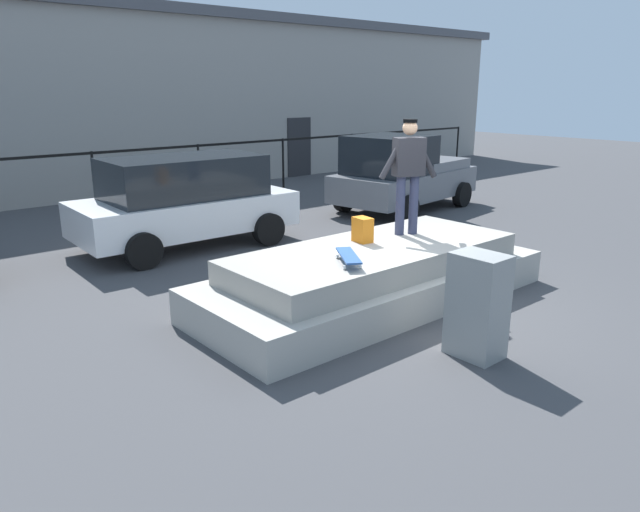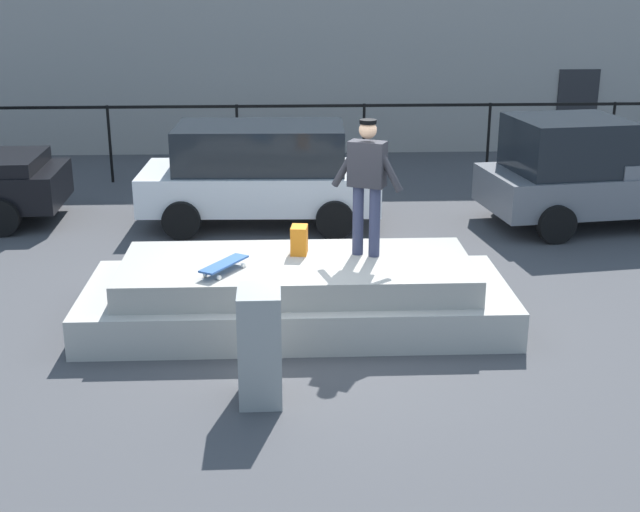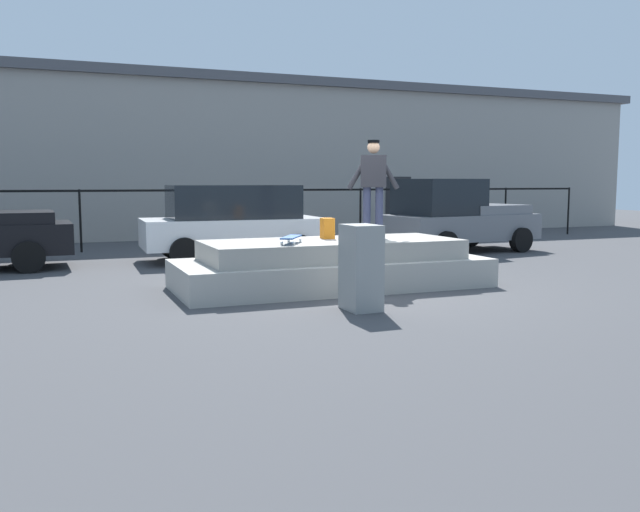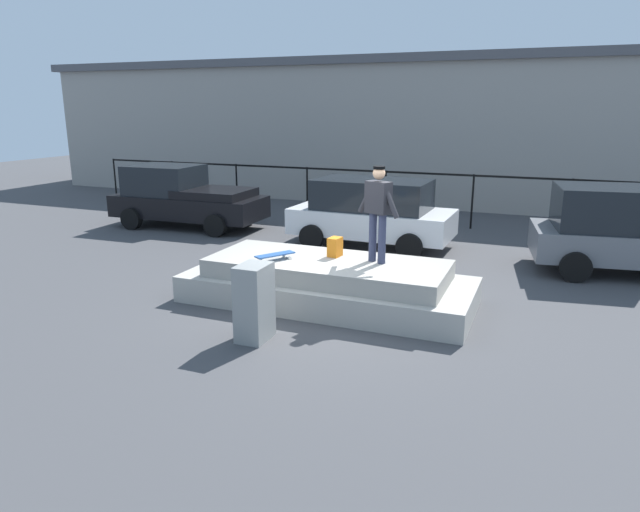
{
  "view_description": "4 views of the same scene",
  "coord_description": "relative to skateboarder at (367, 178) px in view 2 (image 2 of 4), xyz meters",
  "views": [
    {
      "loc": [
        -6.09,
        -5.27,
        2.99
      ],
      "look_at": [
        -0.38,
        1.42,
        0.48
      ],
      "focal_mm": 33.21,
      "sensor_mm": 36.0,
      "label": 1
    },
    {
      "loc": [
        -0.37,
        -9.66,
        4.25
      ],
      "look_at": [
        0.1,
        1.19,
        0.61
      ],
      "focal_mm": 47.79,
      "sensor_mm": 36.0,
      "label": 2
    },
    {
      "loc": [
        -4.66,
        -10.07,
        1.81
      ],
      "look_at": [
        -0.16,
        1.11,
        0.47
      ],
      "focal_mm": 37.32,
      "sensor_mm": 36.0,
      "label": 3
    },
    {
      "loc": [
        3.46,
        -8.97,
        3.56
      ],
      "look_at": [
        -0.62,
        1.02,
        0.7
      ],
      "focal_mm": 31.88,
      "sensor_mm": 36.0,
      "label": 4
    }
  ],
  "objects": [
    {
      "name": "warehouse_building",
      "position": [
        -0.66,
        13.58,
        0.83
      ],
      "size": [
        34.87,
        6.69,
        5.31
      ],
      "color": "gray",
      "rests_on": "ground_plane"
    },
    {
      "name": "car_white_hatchback_mid",
      "position": [
        -1.44,
        4.36,
        -0.91
      ],
      "size": [
        4.18,
        2.21,
        1.74
      ],
      "color": "white",
      "rests_on": "ground_plane"
    },
    {
      "name": "concrete_ledge",
      "position": [
        -0.88,
        -0.2,
        -1.46
      ],
      "size": [
        5.34,
        2.16,
        0.82
      ],
      "color": "#ADA89E",
      "rests_on": "ground_plane"
    },
    {
      "name": "utility_box",
      "position": [
        -1.3,
        -2.24,
        -1.22
      ],
      "size": [
        0.44,
        0.6,
        1.22
      ],
      "primitive_type": "cube",
      "rotation": [
        0.0,
        0.0,
        0.01
      ],
      "color": "gray",
      "rests_on": "ground_plane"
    },
    {
      "name": "ground_plane",
      "position": [
        -0.66,
        -0.59,
        -1.83
      ],
      "size": [
        60.0,
        60.0,
        0.0
      ],
      "primitive_type": "plane",
      "color": "#424244"
    },
    {
      "name": "skateboard",
      "position": [
        -1.76,
        -0.59,
        -0.91
      ],
      "size": [
        0.57,
        0.75,
        0.12
      ],
      "color": "#264C8C",
      "rests_on": "concrete_ledge"
    },
    {
      "name": "backpack",
      "position": [
        -0.84,
        0.09,
        -0.83
      ],
      "size": [
        0.23,
        0.3,
        0.36
      ],
      "primitive_type": "cube",
      "rotation": [
        0.0,
        0.0,
        1.45
      ],
      "color": "orange",
      "rests_on": "concrete_ledge"
    },
    {
      "name": "fence_row",
      "position": [
        -0.66,
        7.56,
        -0.63
      ],
      "size": [
        24.06,
        0.06,
        1.63
      ],
      "color": "black",
      "rests_on": "ground_plane"
    },
    {
      "name": "skateboarder",
      "position": [
        0.0,
        0.0,
        0.0
      ],
      "size": [
        0.89,
        0.47,
        1.73
      ],
      "color": "#2D334C",
      "rests_on": "concrete_ledge"
    },
    {
      "name": "car_grey_pickup_far",
      "position": [
        4.39,
        4.03,
        -0.9
      ],
      "size": [
        4.3,
        2.53,
        1.89
      ],
      "color": "slate",
      "rests_on": "ground_plane"
    }
  ]
}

